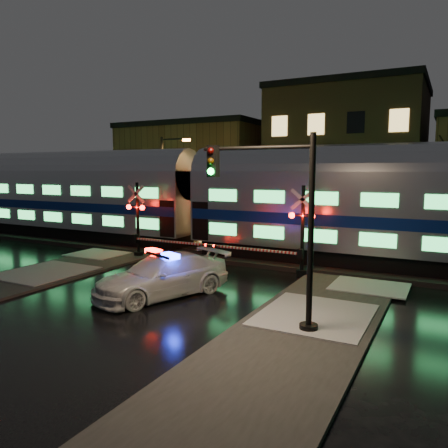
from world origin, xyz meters
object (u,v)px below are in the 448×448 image
Objects in this scene: police_car at (162,276)px; crossing_signal_left at (142,227)px; traffic_light at (280,228)px; crossing_signal_right at (294,239)px; streetlight at (165,180)px.

crossing_signal_left is at bearing 155.77° from police_car.
crossing_signal_left is at bearing 160.32° from traffic_light.
streetlight is (-11.96, 6.69, 2.42)m from crossing_signal_right.
traffic_light is (10.65, -6.76, 1.44)m from crossing_signal_left.
traffic_light reaches higher than crossing_signal_left.
crossing_signal_right is 1.00× the size of crossing_signal_left.
streetlight is at bearing 146.46° from police_car.
streetlight reaches higher than police_car.
traffic_light is at bearing -75.02° from crossing_signal_right.
streetlight is at bearing 150.78° from crossing_signal_right.
streetlight is (-3.12, 6.69, 2.42)m from crossing_signal_left.
streetlight is at bearing 148.39° from traffic_light.
police_car is at bearing -122.29° from crossing_signal_right.
crossing_signal_left is 7.77m from streetlight.
crossing_signal_right is (3.50, 5.54, 0.93)m from police_car.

